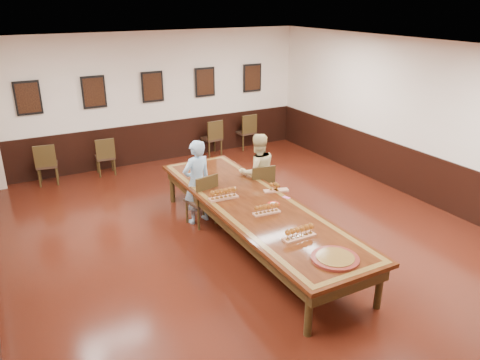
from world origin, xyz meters
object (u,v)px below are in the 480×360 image
conference_table (254,211)px  carved_platter (335,258)px  chair_woman (259,187)px  spare_chair_a (47,163)px  person_woman (257,172)px  chair_man (201,199)px  person_man (197,182)px  spare_chair_c (212,137)px  spare_chair_d (245,131)px  spare_chair_b (105,156)px

conference_table → carved_platter: 2.04m
chair_woman → spare_chair_a: (-3.43, 3.51, -0.02)m
person_woman → conference_table: size_ratio=0.31×
chair_man → person_man: size_ratio=0.63×
chair_man → carved_platter: 3.23m
person_woman → carved_platter: bearing=85.2°
person_man → carved_platter: bearing=87.7°
spare_chair_c → spare_chair_d: bearing=-180.0°
person_man → person_woman: bearing=167.4°
spare_chair_a → spare_chair_b: size_ratio=1.05×
spare_chair_a → spare_chair_d: spare_chair_d is taller
chair_man → spare_chair_b: size_ratio=1.09×
chair_man → conference_table: size_ratio=0.20×
spare_chair_b → conference_table: (1.38, -4.61, 0.16)m
chair_man → chair_woman: 1.23m
carved_platter → spare_chair_a: bearing=112.0°
chair_woman → carved_platter: bearing=85.1°
spare_chair_a → carved_platter: size_ratio=1.35×
spare_chair_b → person_man: (0.89, -3.36, 0.34)m
chair_woman → person_man: bearing=2.1°
chair_woman → spare_chair_d: bearing=-107.2°
spare_chair_b → spare_chair_a: bearing=3.6°
person_woman → carved_platter: size_ratio=2.18×
spare_chair_c → spare_chair_a: bearing=-2.2°
chair_man → person_man: (-0.02, 0.10, 0.30)m
chair_man → carved_platter: (0.49, -3.18, 0.28)m
spare_chair_b → person_woman: size_ratio=0.59×
spare_chair_a → conference_table: bearing=128.9°
chair_man → spare_chair_d: (2.99, 3.67, -0.01)m
chair_woman → person_woman: size_ratio=0.64×
spare_chair_b → conference_table: 4.81m
chair_woman → spare_chair_b: bearing=-50.3°
spare_chair_c → person_woman: (-0.68, -3.52, 0.29)m
spare_chair_a → chair_woman: bearing=143.3°
person_man → spare_chair_c: bearing=-130.4°
person_woman → spare_chair_a: bearing=-36.4°
person_man → person_woman: size_ratio=1.03×
person_man → conference_table: person_man is taller
spare_chair_b → chair_woman: bearing=125.7°
spare_chair_d → spare_chair_b: bearing=0.3°
spare_chair_b → person_woman: person_woman is taller
spare_chair_d → person_woman: 4.00m
chair_man → spare_chair_c: size_ratio=1.04×
chair_man → spare_chair_b: 3.58m
spare_chair_c → person_man: 4.01m
carved_platter → person_woman: bearing=77.0°
spare_chair_c → spare_chair_d: size_ratio=0.97×
chair_woman → spare_chair_d: (1.76, 3.70, -0.00)m
person_man → carved_platter: size_ratio=2.25×
spare_chair_b → person_woman: 4.03m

